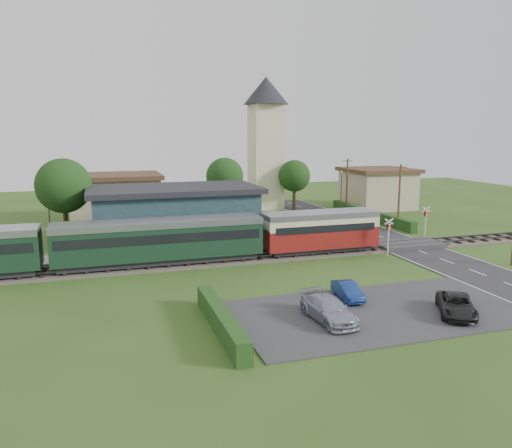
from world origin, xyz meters
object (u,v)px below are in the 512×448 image
object	(u,v)px
car_park_blue	(348,291)
crossing_signal_far	(426,218)
car_on_road	(339,217)
station_building	(175,214)
pedestrian_far	(103,246)
crossing_signal_near	(389,231)
pedestrian_near	(269,234)
equipment_hut	(86,241)
train	(118,242)
car_park_silver	(328,309)
house_east	(377,188)
church_tower	(266,133)
house_west	(115,197)
car_park_dark	(456,305)

from	to	relation	value
car_park_blue	crossing_signal_far	bearing A→B (deg)	46.76
crossing_signal_far	car_on_road	size ratio (longest dim) A/B	0.91
station_building	pedestrian_far	xyz separation A→B (m)	(-6.71, -6.20, -1.36)
crossing_signal_near	pedestrian_near	size ratio (longest dim) A/B	1.90
equipment_hut	pedestrian_near	bearing A→B (deg)	0.66
train	crossing_signal_near	size ratio (longest dim) A/B	13.18
car_park_blue	car_park_silver	bearing A→B (deg)	-127.44
train	house_east	world-z (taller)	house_east
house_east	pedestrian_far	xyz separation A→B (m)	(-36.71, -19.20, -1.46)
church_tower	equipment_hut	bearing A→B (deg)	-135.25
car_park_blue	crossing_signal_near	bearing A→B (deg)	52.02
house_west	house_east	distance (m)	35.01
equipment_hut	house_west	xyz separation A→B (m)	(3.00, 19.80, 1.04)
car_on_road	pedestrian_far	size ratio (longest dim) A/B	2.02
crossing_signal_near	train	bearing A→B (deg)	173.77
house_east	pedestrian_near	world-z (taller)	house_east
car_park_silver	station_building	bearing A→B (deg)	97.92
equipment_hut	train	size ratio (longest dim) A/B	0.06
car_park_blue	pedestrian_far	distance (m)	20.38
crossing_signal_near	pedestrian_far	distance (m)	23.70
pedestrian_near	house_east	bearing A→B (deg)	-150.37
car_park_blue	car_park_dark	world-z (taller)	car_park_dark
station_building	car_on_road	size ratio (longest dim) A/B	4.46
station_building	crossing_signal_near	size ratio (longest dim) A/B	4.88
equipment_hut	crossing_signal_near	distance (m)	25.04
church_tower	crossing_signal_near	xyz separation A→B (m)	(1.40, -28.41, -8.08)
car_park_dark	train	bearing A→B (deg)	169.24
equipment_hut	church_tower	size ratio (longest dim) A/B	0.14
house_east	pedestrian_near	size ratio (longest dim) A/B	5.11
train	house_east	distance (m)	41.91
car_on_road	car_park_silver	world-z (taller)	car_park_silver
house_east	crossing_signal_far	xyz separation A→B (m)	(-6.40, -19.61, -0.66)
station_building	train	size ratio (longest dim) A/B	0.37
train	car_on_road	world-z (taller)	train
train	pedestrian_far	distance (m)	3.10
equipment_hut	house_west	size ratio (longest dim) A/B	0.24
car_park_blue	car_park_dark	size ratio (longest dim) A/B	0.78
house_west	car_park_silver	bearing A→B (deg)	-75.03
train	house_west	world-z (taller)	house_west
church_tower	car_on_road	world-z (taller)	church_tower
house_west	car_park_silver	size ratio (longest dim) A/B	2.41
station_building	crossing_signal_near	bearing A→B (deg)	-34.81
pedestrian_near	car_on_road	bearing A→B (deg)	-151.48
car_park_dark	pedestrian_far	size ratio (longest dim) A/B	2.31
crossing_signal_near	pedestrian_near	distance (m)	10.47
station_building	pedestrian_near	world-z (taller)	station_building
house_west	pedestrian_far	distance (m)	20.33
station_building	house_west	size ratio (longest dim) A/B	1.48
train	car_park_silver	bearing A→B (deg)	-53.59
train	house_east	size ratio (longest dim) A/B	4.91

